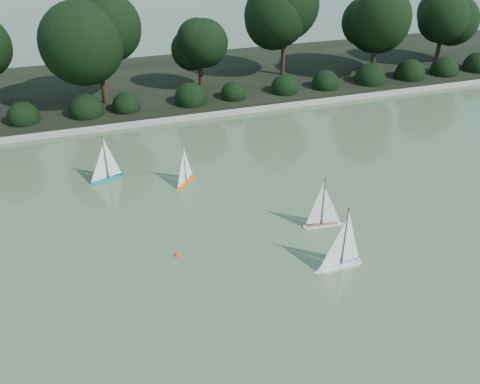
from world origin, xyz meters
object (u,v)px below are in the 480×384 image
at_px(sailboat_teal, 104,174).
at_px(race_buoy, 177,255).
at_px(sailboat_white_b, 326,218).
at_px(sailboat_orange, 184,178).
at_px(sailboat_white_a, 337,258).

height_order(sailboat_teal, race_buoy, sailboat_teal).
xyz_separation_m(sailboat_white_b, sailboat_orange, (-2.98, 3.14, -0.03)).
relative_size(sailboat_white_a, race_buoy, 12.23).
xyz_separation_m(sailboat_white_b, sailboat_teal, (-5.18, 4.05, 0.01)).
bearing_deg(race_buoy, sailboat_orange, 74.96).
height_order(sailboat_white_b, race_buoy, sailboat_white_b).
bearing_deg(sailboat_teal, sailboat_white_a, -49.98).
height_order(sailboat_white_b, sailboat_orange, sailboat_white_b).
distance_m(sailboat_white_b, race_buoy, 3.83).
height_order(sailboat_orange, race_buoy, sailboat_orange).
relative_size(sailboat_white_a, sailboat_white_b, 1.11).
relative_size(sailboat_white_b, race_buoy, 11.02).
bearing_deg(sailboat_white_b, race_buoy, -179.94).
bearing_deg(sailboat_teal, race_buoy, -71.44).
bearing_deg(sailboat_teal, sailboat_white_b, -38.00).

